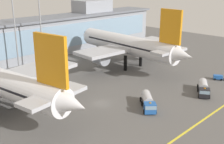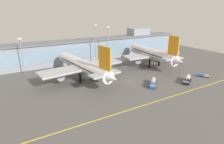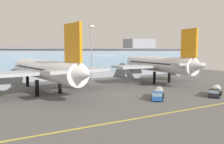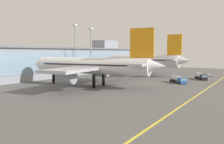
# 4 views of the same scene
# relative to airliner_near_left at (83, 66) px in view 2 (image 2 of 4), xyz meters

# --- Properties ---
(ground_plane) EXTENTS (203.48, 203.48, 0.00)m
(ground_plane) POSITION_rel_airliner_near_left_xyz_m (19.23, -14.06, -7.25)
(ground_plane) COLOR #5B5956
(taxiway_centreline_stripe) EXTENTS (162.78, 0.50, 0.01)m
(taxiway_centreline_stripe) POSITION_rel_airliner_near_left_xyz_m (19.23, -36.06, -7.24)
(taxiway_centreline_stripe) COLOR yellow
(taxiway_centreline_stripe) RESTS_ON ground
(terminal_building) EXTENTS (148.34, 14.00, 19.86)m
(terminal_building) POSITION_rel_airliner_near_left_xyz_m (20.78, 35.34, 0.49)
(terminal_building) COLOR #9399A3
(terminal_building) RESTS_ON ground
(airliner_near_left) EXTENTS (44.07, 53.49, 19.82)m
(airliner_near_left) POSITION_rel_airliner_near_left_xyz_m (0.00, 0.00, 0.00)
(airliner_near_left) COLOR black
(airliner_near_left) RESTS_ON ground
(airliner_near_right) EXTENTS (38.19, 50.67, 20.75)m
(airliner_near_right) POSITION_rel_airliner_near_left_xyz_m (46.79, 2.12, 0.36)
(airliner_near_right) COLOR black
(airliner_near_right) RESTS_ON ground
(fuel_tanker_truck) EXTENTS (9.00, 6.74, 2.90)m
(fuel_tanker_truck) POSITION_rel_airliner_near_left_xyz_m (42.23, -28.83, -5.74)
(fuel_tanker_truck) COLOR black
(fuel_tanker_truck) RESTS_ON ground
(baggage_tug_near) EXTENTS (4.34, 5.54, 1.40)m
(baggage_tug_near) POSITION_rel_airliner_near_left_xyz_m (56.25, -27.87, -6.46)
(baggage_tug_near) COLOR black
(baggage_tug_near) RESTS_ON ground
(service_truck_far) EXTENTS (8.05, 8.17, 2.90)m
(service_truck_far) POSITION_rel_airliner_near_left_xyz_m (25.00, -23.81, -5.74)
(service_truck_far) COLOR black
(service_truck_far) RESTS_ON ground
(apron_light_mast_west) EXTENTS (1.80, 1.80, 25.28)m
(apron_light_mast_west) POSITION_rel_airliner_near_left_xyz_m (18.07, 23.87, 9.12)
(apron_light_mast_west) COLOR gray
(apron_light_mast_west) RESTS_ON ground
(apron_light_mast_centre) EXTENTS (1.80, 1.80, 23.99)m
(apron_light_mast_centre) POSITION_rel_airliner_near_left_xyz_m (24.69, 19.57, 8.41)
(apron_light_mast_centre) COLOR gray
(apron_light_mast_centre) RESTS_ON ground
(apron_light_mast_east) EXTENTS (1.80, 1.80, 19.95)m
(apron_light_mast_east) POSITION_rel_airliner_near_left_xyz_m (-25.05, 23.05, 6.15)
(apron_light_mast_east) COLOR gray
(apron_light_mast_east) RESTS_ON ground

